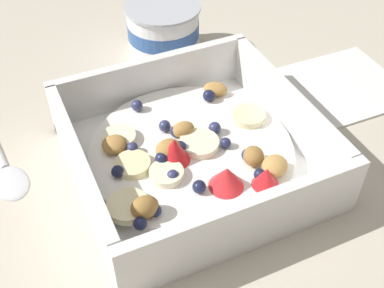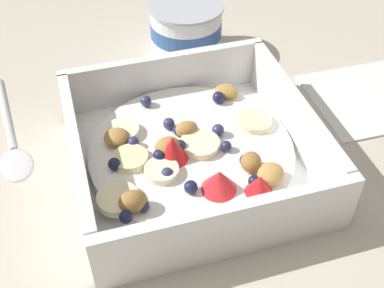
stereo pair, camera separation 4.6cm
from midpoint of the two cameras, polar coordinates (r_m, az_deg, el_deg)
ground_plane at (r=0.48m, az=3.61°, el=-2.39°), size 2.40×2.40×0.00m
fruit_bowl at (r=0.47m, az=2.79°, el=-1.27°), size 0.22×0.22×0.06m
spoon at (r=0.52m, az=-17.78°, el=-0.21°), size 0.04×0.17×0.01m
yogurt_cup at (r=0.62m, az=1.48°, el=13.13°), size 0.09×0.09×0.07m
folded_napkin at (r=0.60m, az=21.59°, el=4.92°), size 0.12×0.12×0.01m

